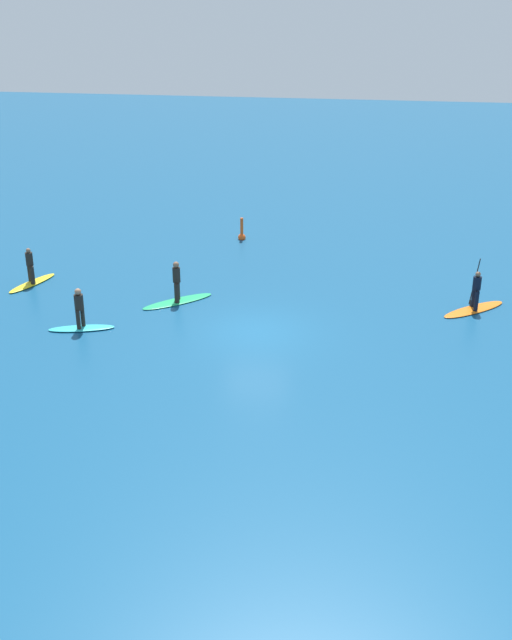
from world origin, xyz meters
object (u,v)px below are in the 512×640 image
object	(u,v)px
surfer_on_teal_board	(80,318)
surfer_on_orange_board	(475,301)
surfer_on_green_board	(177,292)
marker_buoy	(242,235)
surfer_on_yellow_board	(31,275)

from	to	relation	value
surfer_on_teal_board	surfer_on_orange_board	bearing A→B (deg)	-179.87
surfer_on_orange_board	surfer_on_teal_board	bearing A→B (deg)	155.82
surfer_on_green_board	surfer_on_teal_board	xyz separation A→B (m)	(-3.12, -3.25, 0.03)
surfer_on_green_board	marker_buoy	world-z (taller)	surfer_on_green_board
surfer_on_yellow_board	surfer_on_orange_board	xyz separation A→B (m)	(19.44, -0.17, -0.02)
surfer_on_green_board	marker_buoy	distance (m)	8.90
surfer_on_green_board	surfer_on_yellow_board	bearing A→B (deg)	-49.16
surfer_on_teal_board	surfer_on_orange_board	size ratio (longest dim) A/B	0.89
surfer_on_yellow_board	surfer_on_orange_board	size ratio (longest dim) A/B	0.94
surfer_on_green_board	marker_buoy	bearing A→B (deg)	-138.97
surfer_on_yellow_board	surfer_on_orange_board	world-z (taller)	surfer_on_orange_board
surfer_on_yellow_board	marker_buoy	bearing A→B (deg)	-25.63
surfer_on_yellow_board	marker_buoy	distance (m)	11.35
surfer_on_yellow_board	surfer_on_teal_board	bearing A→B (deg)	-116.57
surfer_on_teal_board	surfer_on_orange_board	world-z (taller)	surfer_on_orange_board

